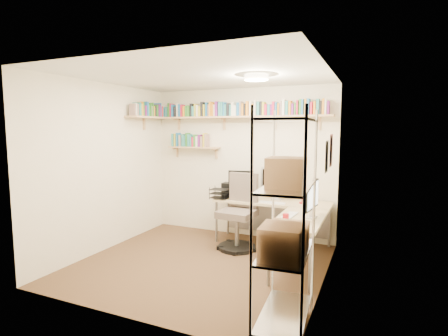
% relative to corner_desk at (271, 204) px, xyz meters
% --- Properties ---
extents(ground, '(3.20, 3.20, 0.00)m').
position_rel_corner_desk_xyz_m(ground, '(-0.69, -0.95, -0.69)').
color(ground, '#422E1C').
rests_on(ground, ground).
extents(room_shell, '(3.24, 3.04, 2.52)m').
position_rel_corner_desk_xyz_m(room_shell, '(-0.69, -0.95, 0.86)').
color(room_shell, beige).
rests_on(room_shell, ground).
extents(wall_shelves, '(3.12, 1.09, 0.80)m').
position_rel_corner_desk_xyz_m(wall_shelves, '(-1.11, 0.35, 1.34)').
color(wall_shelves, tan).
rests_on(wall_shelves, ground).
extents(corner_desk, '(1.87, 1.78, 1.21)m').
position_rel_corner_desk_xyz_m(corner_desk, '(0.00, 0.00, 0.00)').
color(corner_desk, beige).
rests_on(corner_desk, ground).
extents(office_chair, '(0.60, 0.61, 1.15)m').
position_rel_corner_desk_xyz_m(office_chair, '(-0.46, -0.14, -0.21)').
color(office_chair, black).
rests_on(office_chair, ground).
extents(wire_rack, '(0.48, 0.89, 2.00)m').
position_rel_corner_desk_xyz_m(wire_rack, '(0.73, -2.08, 0.35)').
color(wire_rack, silver).
rests_on(wire_rack, ground).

